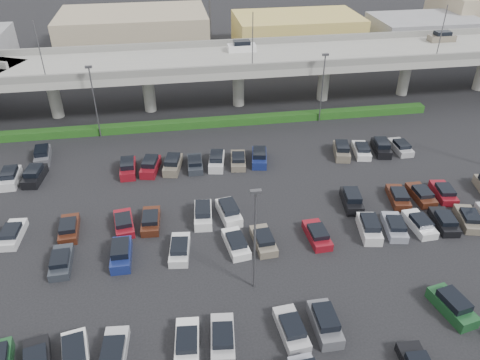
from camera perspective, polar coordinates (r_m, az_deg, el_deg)
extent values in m
plane|color=black|center=(48.54, -0.07, -6.18)|extent=(280.00, 280.00, 0.00)
cube|color=gray|center=(73.39, -4.17, 14.10)|extent=(150.00, 13.00, 1.10)
cube|color=slate|center=(67.15, -3.66, 13.29)|extent=(150.00, 0.50, 1.00)
cube|color=slate|center=(79.02, -4.67, 16.22)|extent=(150.00, 0.50, 1.00)
cylinder|color=gray|center=(76.38, -21.72, 9.50)|extent=(1.80, 1.80, 6.70)
cube|color=slate|center=(75.33, -22.21, 11.69)|extent=(2.60, 9.75, 0.50)
cylinder|color=gray|center=(74.53, -11.07, 10.68)|extent=(1.80, 1.80, 6.70)
cube|color=slate|center=(73.44, -11.33, 12.96)|extent=(2.60, 9.75, 0.50)
cylinder|color=gray|center=(75.27, -0.18, 11.51)|extent=(1.80, 1.80, 6.70)
cube|color=slate|center=(74.20, -0.19, 13.78)|extent=(2.60, 9.75, 0.50)
cylinder|color=gray|center=(78.55, 10.18, 11.92)|extent=(1.80, 1.80, 6.70)
cube|color=slate|center=(77.52, 10.41, 14.09)|extent=(2.60, 9.75, 0.50)
cylinder|color=gray|center=(84.06, 19.47, 11.96)|extent=(1.80, 1.80, 6.70)
cube|color=slate|center=(83.10, 19.87, 13.98)|extent=(2.60, 9.75, 0.50)
cube|color=white|center=(76.62, 0.21, 15.82)|extent=(4.40, 1.82, 1.05)
cube|color=black|center=(76.39, 0.21, 16.41)|extent=(2.60, 1.60, 0.65)
cube|color=#6F6657|center=(88.56, 23.37, 15.60)|extent=(4.40, 1.82, 1.05)
cube|color=black|center=(88.36, 23.49, 16.10)|extent=(2.60, 1.60, 0.65)
cylinder|color=#48484D|center=(67.87, -23.19, 14.14)|extent=(0.14, 0.14, 8.00)
cylinder|color=#48484D|center=(67.04, 1.54, 16.45)|extent=(0.14, 0.14, 8.00)
cylinder|color=#48484D|center=(77.14, 23.34, 16.10)|extent=(0.14, 0.14, 8.00)
cube|color=#144213|center=(69.41, -3.37, 7.04)|extent=(66.00, 1.60, 1.10)
cube|color=black|center=(39.34, -23.68, -19.45)|extent=(2.08, 2.60, 0.50)
cube|color=white|center=(39.15, -19.35, -19.69)|extent=(2.62, 4.67, 1.05)
cube|color=black|center=(38.53, -19.58, -18.94)|extent=(2.07, 2.86, 0.65)
cube|color=#ADACB1|center=(38.74, -15.09, -19.70)|extent=(2.19, 4.54, 0.82)
cube|color=black|center=(38.13, -15.26, -19.34)|extent=(1.79, 2.43, 0.50)
cube|color=white|center=(38.31, -6.46, -19.17)|extent=(2.21, 4.54, 0.82)
cube|color=black|center=(37.69, -6.50, -18.82)|extent=(1.80, 2.43, 0.50)
cube|color=#ADACB1|center=(38.39, -2.13, -18.76)|extent=(2.28, 4.57, 0.82)
cube|color=black|center=(37.78, -2.11, -18.40)|extent=(1.84, 2.46, 0.50)
cube|color=#ADACB1|center=(39.14, 6.27, -17.66)|extent=(2.17, 4.53, 0.82)
cube|color=black|center=(38.53, 6.41, -17.28)|extent=(1.78, 2.42, 0.50)
cube|color=#56575E|center=(39.70, 10.30, -16.90)|extent=(1.83, 4.40, 1.05)
cube|color=black|center=(39.09, 10.42, -16.11)|extent=(1.61, 2.60, 0.65)
cube|color=#194824|center=(43.97, 24.43, -13.94)|extent=(2.61, 4.66, 1.05)
cube|color=black|center=(43.42, 24.67, -13.18)|extent=(2.06, 2.85, 0.65)
cube|color=#282C34|center=(47.34, -20.93, -9.35)|extent=(1.97, 4.46, 0.82)
cube|color=black|center=(46.79, -21.12, -8.93)|extent=(1.68, 2.35, 0.50)
cube|color=navy|center=(46.27, -14.25, -8.85)|extent=(1.84, 4.41, 1.05)
cube|color=black|center=(45.74, -14.39, -8.08)|extent=(1.61, 2.61, 0.65)
cube|color=silver|center=(45.98, -7.36, -8.43)|extent=(2.34, 4.59, 0.82)
cube|color=black|center=(45.42, -7.40, -8.00)|extent=(1.87, 2.48, 0.50)
cube|color=white|center=(46.28, -0.50, -7.79)|extent=(2.40, 4.61, 0.82)
cube|color=black|center=(45.73, -0.46, -7.34)|extent=(1.90, 2.50, 0.50)
cube|color=#6F6657|center=(46.67, 2.87, -7.43)|extent=(2.10, 4.51, 0.82)
cube|color=black|center=(46.12, 2.94, -6.99)|extent=(1.74, 2.40, 0.50)
cube|color=maroon|center=(47.92, 9.37, -6.67)|extent=(2.00, 4.47, 0.82)
cube|color=black|center=(47.38, 9.50, -6.22)|extent=(1.70, 2.36, 0.50)
cube|color=silver|center=(49.68, 15.46, -5.77)|extent=(2.53, 4.64, 1.05)
cube|color=black|center=(49.20, 15.60, -5.02)|extent=(2.01, 2.83, 0.65)
cube|color=gray|center=(50.87, 18.29, -5.47)|extent=(2.62, 4.66, 0.82)
cube|color=black|center=(50.36, 18.50, -5.04)|extent=(2.01, 2.56, 0.50)
cube|color=silver|center=(52.10, 21.01, -5.08)|extent=(2.02, 4.48, 0.82)
cube|color=black|center=(51.61, 21.24, -4.66)|extent=(1.70, 2.37, 0.50)
cube|color=black|center=(53.45, 23.59, -4.70)|extent=(2.40, 4.60, 0.82)
cube|color=black|center=(52.97, 23.84, -4.28)|extent=(1.90, 2.49, 0.50)
cube|color=#6F6657|center=(54.90, 26.04, -4.33)|extent=(2.80, 4.70, 0.82)
cube|color=black|center=(54.44, 26.30, -3.91)|extent=(2.09, 2.61, 0.50)
cube|color=silver|center=(52.62, -25.97, -6.01)|extent=(2.11, 4.51, 0.82)
cube|color=black|center=(52.11, -26.18, -5.60)|extent=(1.75, 2.40, 0.50)
cube|color=#441E12|center=(51.14, -20.10, -5.65)|extent=(2.09, 4.50, 0.82)
cube|color=black|center=(50.61, -20.26, -5.23)|extent=(1.74, 2.39, 0.50)
cube|color=maroon|center=(50.21, -13.95, -5.21)|extent=(2.38, 4.60, 0.82)
cube|color=black|center=(49.68, -14.06, -4.78)|extent=(1.89, 2.49, 0.50)
cube|color=#441E12|center=(49.97, -10.81, -4.97)|extent=(2.07, 4.50, 0.82)
cube|color=black|center=(49.44, -10.89, -4.53)|extent=(1.73, 2.39, 0.50)
cube|color=white|center=(49.88, -4.51, -4.32)|extent=(2.20, 4.54, 1.05)
cube|color=black|center=(49.39, -4.55, -3.56)|extent=(1.82, 2.73, 0.65)
cube|color=white|center=(50.09, -1.37, -4.03)|extent=(2.47, 4.63, 1.05)
cube|color=black|center=(49.61, -1.39, -3.27)|extent=(1.98, 2.81, 0.65)
cube|color=black|center=(53.31, 13.44, -2.51)|extent=(2.44, 4.62, 1.05)
cube|color=black|center=(52.86, 13.55, -1.79)|extent=(1.96, 2.80, 0.65)
cube|color=#441E12|center=(55.57, 18.70, -2.02)|extent=(2.57, 4.65, 0.82)
cube|color=black|center=(55.10, 18.90, -1.60)|extent=(1.99, 2.55, 0.50)
cube|color=#441E12|center=(56.84, 21.17, -1.74)|extent=(1.83, 4.40, 0.82)
cube|color=black|center=(56.37, 21.39, -1.32)|extent=(1.61, 2.30, 0.50)
cube|color=maroon|center=(58.21, 23.53, -1.47)|extent=(2.42, 4.61, 0.82)
cube|color=black|center=(57.75, 23.76, -1.06)|extent=(1.91, 2.50, 0.50)
cube|color=silver|center=(62.13, -26.15, 0.18)|extent=(1.95, 4.45, 1.05)
cube|color=black|center=(61.74, -26.33, 0.82)|extent=(1.68, 2.65, 0.65)
cube|color=black|center=(61.33, -23.72, 0.40)|extent=(2.36, 4.60, 1.05)
cube|color=black|center=(60.93, -23.89, 1.05)|extent=(1.92, 2.78, 0.65)
cube|color=maroon|center=(59.27, -13.48, 1.33)|extent=(1.89, 4.43, 1.05)
cube|color=black|center=(58.86, -13.58, 2.01)|extent=(1.64, 2.62, 0.65)
cube|color=maroon|center=(59.07, -10.83, 1.56)|extent=(2.71, 4.69, 1.05)
cube|color=black|center=(58.66, -10.92, 2.25)|extent=(2.12, 2.88, 0.65)
cube|color=#6F6657|center=(58.99, -8.18, 1.79)|extent=(2.73, 4.69, 1.05)
cube|color=black|center=(58.58, -8.24, 2.48)|extent=(2.13, 2.89, 0.65)
cube|color=#282C34|center=(59.10, -5.51, 1.92)|extent=(1.94, 4.45, 0.82)
cube|color=black|center=(58.61, -5.52, 2.36)|extent=(1.67, 2.34, 0.50)
cube|color=silver|center=(59.23, -2.86, 2.24)|extent=(2.56, 4.65, 1.05)
cube|color=black|center=(58.82, -2.88, 2.93)|extent=(2.03, 2.84, 0.65)
cube|color=#6F6657|center=(59.59, -0.23, 2.36)|extent=(2.40, 4.60, 0.82)
cube|color=black|center=(59.11, -0.20, 2.80)|extent=(1.90, 2.49, 0.50)
cube|color=navy|center=(59.96, 2.37, 2.67)|extent=(2.61, 4.66, 1.05)
cube|color=black|center=(59.56, 2.38, 3.35)|extent=(2.06, 2.85, 0.65)
cube|color=#6F6657|center=(62.87, 12.26, 3.41)|extent=(2.75, 4.69, 1.05)
cube|color=black|center=(62.49, 12.35, 4.06)|extent=(2.14, 2.89, 0.65)
cube|color=white|center=(63.93, 14.56, 3.48)|extent=(2.58, 4.66, 0.82)
cube|color=black|center=(63.48, 14.71, 3.89)|extent=(1.99, 2.55, 0.50)
cube|color=black|center=(64.98, 16.82, 3.71)|extent=(2.54, 4.64, 1.05)
cube|color=black|center=(64.61, 16.93, 4.35)|extent=(2.02, 2.83, 0.65)
cube|color=#ADACB1|center=(66.23, 18.96, 3.76)|extent=(1.85, 4.41, 0.82)
cube|color=black|center=(65.80, 19.13, 4.16)|extent=(1.62, 2.31, 0.50)
cube|color=#56575E|center=(65.53, -22.90, 2.70)|extent=(2.31, 4.58, 1.05)
cube|color=black|center=(65.17, -23.05, 3.32)|extent=(1.89, 2.77, 0.65)
cylinder|color=#48484D|center=(67.17, -17.26, 8.87)|extent=(0.18, 0.18, 10.00)
cube|color=#48484D|center=(65.40, -17.99, 12.99)|extent=(0.90, 0.38, 0.30)
cylinder|color=#48484D|center=(69.97, 9.97, 10.79)|extent=(0.18, 0.18, 10.00)
cube|color=#48484D|center=(68.28, 10.39, 14.81)|extent=(0.90, 0.38, 0.30)
cylinder|color=#48484D|center=(39.28, 1.80, -7.69)|extent=(0.18, 0.18, 10.00)
cube|color=#48484D|center=(36.17, 1.94, -1.45)|extent=(0.90, 0.38, 0.30)
cube|color=tan|center=(104.94, -12.76, 17.23)|extent=(30.00, 18.00, 8.00)
cube|color=#C5B050|center=(104.84, 6.93, 17.47)|extent=(26.00, 15.00, 7.00)
cube|color=gray|center=(113.95, 21.49, 16.51)|extent=(22.00, 14.00, 6.00)
cube|color=tan|center=(129.75, 27.21, 17.70)|extent=(20.00, 16.00, 9.00)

